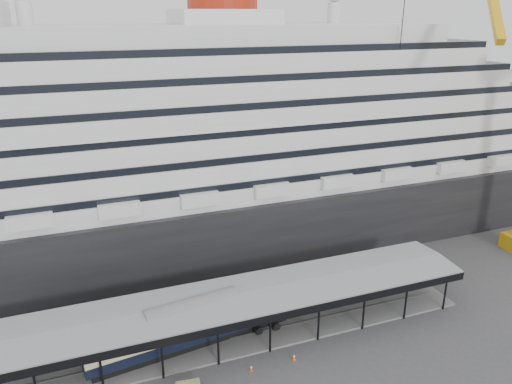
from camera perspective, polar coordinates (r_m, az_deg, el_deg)
ground at (r=55.13m, az=-0.95°, el=-18.95°), size 200.00×200.00×0.00m
cruise_ship at (r=75.60m, az=-9.36°, el=7.27°), size 130.00×30.00×43.90m
platform_canopy at (r=57.53m, az=-2.71°, el=-14.17°), size 56.00×9.18×5.30m
pullman_carriage at (r=56.33m, az=-7.20°, el=-14.64°), size 23.64×6.17×23.02m
traffic_cone_left at (r=53.98m, az=-0.53°, el=-19.46°), size 0.41×0.41×0.69m
traffic_cone_right at (r=55.42m, az=4.37°, el=-18.28°), size 0.40×0.40×0.75m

